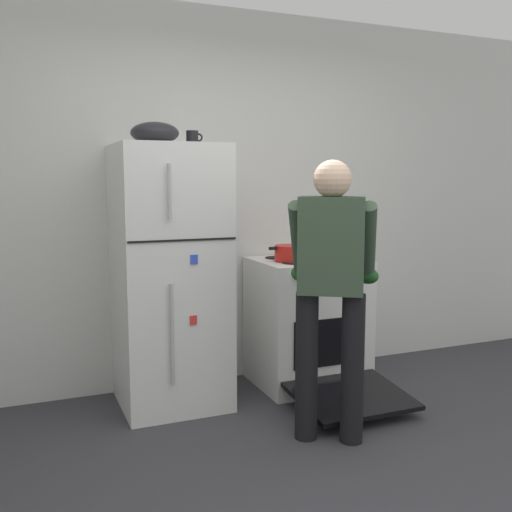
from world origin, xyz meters
TOP-DOWN VIEW (x-y plane):
  - ground at (0.00, 0.00)m, footprint 8.00×8.00m
  - kitchen_wall_back at (0.00, 1.95)m, footprint 6.00×0.10m
  - refrigerator at (-0.46, 1.57)m, footprint 0.68×0.72m
  - stove_range at (0.56, 1.55)m, footprint 0.76×1.23m
  - person_cook at (0.25, 0.69)m, footprint 0.64×0.67m
  - red_pot at (0.40, 1.52)m, footprint 0.33×0.23m
  - coffee_mug at (-0.27, 1.62)m, footprint 0.11×0.08m
  - pepper_mill at (0.86, 1.77)m, footprint 0.05×0.05m
  - mixing_bowl at (-0.54, 1.57)m, footprint 0.30×0.30m

SIDE VIEW (x-z plane):
  - ground at x=0.00m, z-range 0.00..0.00m
  - stove_range at x=0.56m, z-range -0.01..0.91m
  - refrigerator at x=-0.46m, z-range 0.00..1.72m
  - person_cook at x=0.25m, z-range 0.15..1.75m
  - red_pot at x=0.40m, z-range 0.93..1.03m
  - pepper_mill at x=0.86m, z-range 0.93..1.10m
  - kitchen_wall_back at x=0.00m, z-range 0.00..2.70m
  - coffee_mug at x=-0.27m, z-range 1.72..1.81m
  - mixing_bowl at x=-0.54m, z-range 1.72..1.85m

